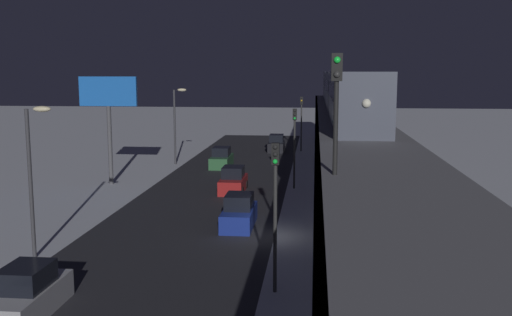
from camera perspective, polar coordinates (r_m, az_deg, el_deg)
The scene contains 16 objects.
ground_plane at distance 33.54m, azimuth 0.86°, elevation -7.65°, with size 240.00×240.00×0.00m, color silver.
avenue_asphalt at distance 34.31m, azimuth -7.46°, elevation -7.34°, with size 11.00×105.47×0.01m, color #28282D.
elevated_railway at distance 32.48m, azimuth 10.00°, elevation 0.87°, with size 5.00×105.47×5.89m.
subway_train at distance 56.76m, azimuth 8.38°, elevation 6.71°, with size 2.94×55.47×3.40m.
rail_signal at distance 19.32m, azimuth 7.86°, elevation 6.35°, with size 0.36×0.41×4.00m.
sedan_red at distance 45.65m, azimuth -2.24°, elevation -2.31°, with size 1.91×4.36×1.97m.
sedan_blue_2 at distance 35.49m, azimuth -1.66°, elevation -5.41°, with size 1.80×4.47×1.97m.
sedan_silver at distance 24.60m, azimuth -21.45°, elevation -12.37°, with size 1.80×4.44×1.97m.
sedan_green at distance 57.34m, azimuth -3.39°, elevation -0.09°, with size 1.80×4.43×1.97m.
sedan_black at distance 68.78m, azimuth 2.01°, elevation 1.34°, with size 1.80×4.34×1.97m.
traffic_light_near at distance 24.28m, azimuth 1.89°, elevation -3.68°, with size 0.32×0.44×6.40m.
traffic_light_mid at distance 46.33m, azimuth 3.79°, elevation 2.11°, with size 0.32×0.44×6.40m.
traffic_light_far at distance 68.57m, azimuth 4.46°, elevation 4.15°, with size 0.32×0.44×6.40m.
commercial_billboard at distance 49.42m, azimuth -14.23°, elevation 5.32°, with size 4.80×0.36×8.90m.
street_lamp_near at distance 30.74m, azimuth -20.90°, elevation -0.50°, with size 1.35×0.44×7.65m.
street_lamp_far at distance 58.92m, azimuth -7.75°, elevation 4.00°, with size 1.35×0.44×7.65m.
Camera 1 is at (-2.76, 32.11, 9.30)m, focal length 40.93 mm.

